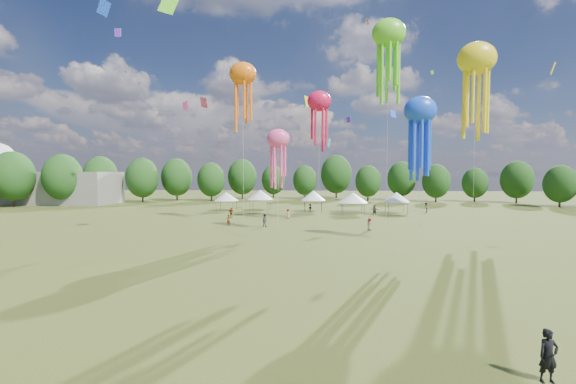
{
  "coord_description": "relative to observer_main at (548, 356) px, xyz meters",
  "views": [
    {
      "loc": [
        -1.22,
        -14.82,
        7.47
      ],
      "look_at": [
        -3.56,
        15.0,
        6.0
      ],
      "focal_mm": 22.73,
      "sensor_mm": 36.0,
      "label": 1
    }
  ],
  "objects": [
    {
      "name": "spectator_near",
      "position": [
        -15.62,
        37.45,
        -0.06
      ],
      "size": [
        1.09,
        1.01,
        1.8
      ],
      "primitive_type": "imported",
      "rotation": [
        0.0,
        0.0,
        2.67
      ],
      "color": "gray",
      "rests_on": "ground"
    },
    {
      "name": "show_kites",
      "position": [
        3.38,
        41.6,
        19.72
      ],
      "size": [
        40.97,
        22.88,
        29.3
      ],
      "color": "#E11443",
      "rests_on": "ground"
    },
    {
      "name": "ground",
      "position": [
        -7.09,
        1.39,
        -0.96
      ],
      "size": [
        300.0,
        300.0,
        0.0
      ],
      "primitive_type": "plane",
      "color": "#384416",
      "rests_on": "ground"
    },
    {
      "name": "observer_main",
      "position": [
        0.0,
        0.0,
        0.0
      ],
      "size": [
        0.75,
        0.54,
        1.92
      ],
      "primitive_type": "imported",
      "rotation": [
        0.0,
        0.0,
        0.12
      ],
      "color": "black",
      "rests_on": "ground"
    },
    {
      "name": "spectators_far",
      "position": [
        -3.37,
        51.16,
        -0.08
      ],
      "size": [
        36.79,
        24.61,
        1.92
      ],
      "color": "gray",
      "rests_on": "ground"
    },
    {
      "name": "hangar",
      "position": [
        -79.09,
        73.39,
        3.04
      ],
      "size": [
        40.0,
        12.0,
        8.0
      ],
      "primitive_type": "cube",
      "color": "gray",
      "rests_on": "ground"
    },
    {
      "name": "small_kites",
      "position": [
        -7.75,
        41.19,
        29.16
      ],
      "size": [
        73.34,
        63.04,
        46.31
      ],
      "color": "#E11443",
      "rests_on": "ground"
    },
    {
      "name": "treeline",
      "position": [
        -10.96,
        63.9,
        5.58
      ],
      "size": [
        201.57,
        95.24,
        13.43
      ],
      "color": "#38281C",
      "rests_on": "ground"
    },
    {
      "name": "festival_tents",
      "position": [
        -9.74,
        57.55,
        2.17
      ],
      "size": [
        38.3,
        11.14,
        4.25
      ],
      "color": "#47474C",
      "rests_on": "ground"
    }
  ]
}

